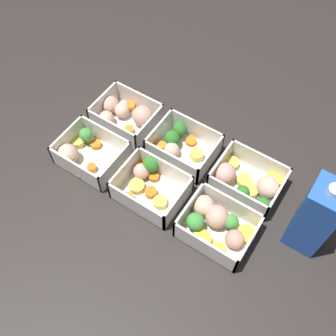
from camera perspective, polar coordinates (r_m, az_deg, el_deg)
name	(u,v)px	position (r m, az deg, el deg)	size (l,w,h in m)	color
ground_plane	(168,173)	(0.89, 0.00, -0.72)	(4.00, 4.00, 0.00)	#282321
container_near_left	(248,183)	(0.87, 11.49, -2.10)	(0.15, 0.12, 0.06)	silver
container_near_center	(180,145)	(0.91, 1.76, 3.35)	(0.15, 0.11, 0.06)	silver
container_near_right	(126,115)	(0.97, -6.17, 7.71)	(0.16, 0.12, 0.06)	silver
container_far_left	(216,224)	(0.81, 6.97, -8.01)	(0.15, 0.12, 0.06)	silver
container_far_center	(149,183)	(0.86, -2.80, -2.25)	(0.15, 0.13, 0.06)	silver
container_far_right	(86,153)	(0.92, -11.81, 2.13)	(0.16, 0.12, 0.06)	silver
juice_carton	(316,217)	(0.78, 20.64, -6.67)	(0.07, 0.07, 0.20)	blue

